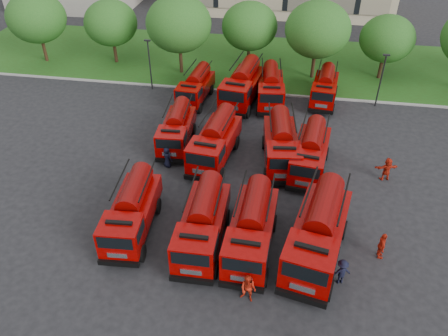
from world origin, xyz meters
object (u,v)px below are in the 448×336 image
object	(u,v)px
fire_truck_3	(318,232)
fire_truck_7	(310,152)
fire_truck_4	(177,128)
fire_truck_10	(271,88)
fire_truck_5	(215,141)
firefighter_1	(248,299)
firefighter_5	(384,179)
fire_truck_6	(281,144)
firefighter_4	(168,166)
fire_truck_11	(325,87)
fire_truck_9	(243,85)
fire_truck_0	(132,211)
firefighter_2	(378,257)
fire_truck_2	(252,228)
fire_truck_1	(203,223)
fire_truck_8	(196,87)
firefighter_3	(339,282)

from	to	relation	value
fire_truck_3	fire_truck_7	distance (m)	8.66
fire_truck_4	fire_truck_10	world-z (taller)	fire_truck_10
fire_truck_5	firefighter_1	distance (m)	13.59
firefighter_5	fire_truck_6	bearing A→B (deg)	-21.93
fire_truck_5	firefighter_4	size ratio (longest dim) A/B	4.44
fire_truck_6	fire_truck_11	bearing A→B (deg)	65.17
fire_truck_3	fire_truck_9	distance (m)	19.97
fire_truck_6	fire_truck_0	bearing A→B (deg)	-140.74
fire_truck_3	firefighter_2	bearing A→B (deg)	17.59
fire_truck_3	firefighter_1	distance (m)	5.64
fire_truck_3	fire_truck_11	size ratio (longest dim) A/B	1.28
fire_truck_4	fire_truck_2	bearing A→B (deg)	-59.03
fire_truck_2	fire_truck_6	xyz separation A→B (m)	(1.18, 9.47, 0.01)
fire_truck_4	fire_truck_3	bearing A→B (deg)	-46.85
firefighter_2	firefighter_5	xyz separation A→B (m)	(1.30, 7.94, 0.00)
fire_truck_0	fire_truck_10	size ratio (longest dim) A/B	1.00
fire_truck_1	fire_truck_0	bearing A→B (deg)	174.20
fire_truck_11	firefighter_1	world-z (taller)	fire_truck_11
fire_truck_8	firefighter_2	distance (m)	23.48
fire_truck_4	firefighter_3	size ratio (longest dim) A/B	3.89
fire_truck_11	firefighter_3	size ratio (longest dim) A/B	3.86
fire_truck_7	fire_truck_4	bearing A→B (deg)	177.23
fire_truck_3	firefighter_5	bearing A→B (deg)	70.00
fire_truck_6	fire_truck_8	xyz separation A→B (m)	(-8.65, 8.94, -0.20)
fire_truck_2	fire_truck_9	size ratio (longest dim) A/B	0.91
fire_truck_2	firefighter_5	distance (m)	12.44
fire_truck_1	fire_truck_3	bearing A→B (deg)	0.13
fire_truck_5	firefighter_4	xyz separation A→B (m)	(-3.44, -1.62, -1.67)
fire_truck_4	fire_truck_6	distance (m)	8.58
fire_truck_9	fire_truck_6	bearing A→B (deg)	-58.00
fire_truck_7	firefighter_3	size ratio (longest dim) A/B	4.19
fire_truck_11	firefighter_1	distance (m)	24.56
fire_truck_1	firefighter_2	bearing A→B (deg)	1.96
fire_truck_1	fire_truck_7	distance (m)	10.82
fire_truck_7	firefighter_2	distance (m)	9.42
fire_truck_9	firefighter_2	world-z (taller)	fire_truck_9
fire_truck_4	firefighter_3	world-z (taller)	fire_truck_4
firefighter_1	firefighter_5	world-z (taller)	firefighter_5
firefighter_2	firefighter_5	world-z (taller)	firefighter_2
firefighter_4	fire_truck_0	bearing A→B (deg)	115.57
fire_truck_1	firefighter_1	size ratio (longest dim) A/B	3.92
fire_truck_7	fire_truck_9	distance (m)	11.96
fire_truck_3	fire_truck_10	world-z (taller)	fire_truck_3
fire_truck_3	fire_truck_9	xyz separation A→B (m)	(-6.89, 18.74, -0.06)
fire_truck_5	firefighter_5	bearing A→B (deg)	4.10
firefighter_3	firefighter_5	distance (m)	10.91
fire_truck_9	fire_truck_7	bearing A→B (deg)	-49.73
fire_truck_1	fire_truck_4	bearing A→B (deg)	111.43
fire_truck_5	firefighter_2	world-z (taller)	fire_truck_5
fire_truck_7	firefighter_5	xyz separation A→B (m)	(5.58, -0.29, -1.58)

